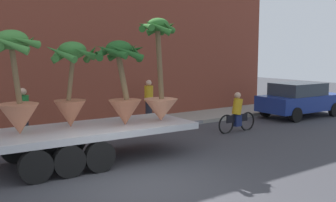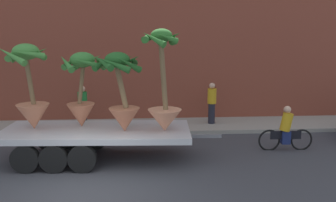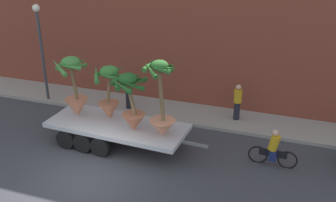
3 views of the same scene
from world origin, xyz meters
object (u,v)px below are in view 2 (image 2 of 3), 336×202
pedestrian_far_left (83,107)px  potted_palm_rear (122,93)px  potted_palm_front (82,91)px  potted_palm_middle (30,91)px  potted_palm_extra (163,92)px  flatbed_trailer (88,136)px  cyclist (286,131)px  pedestrian_near_gate (212,102)px

pedestrian_far_left → potted_palm_rear: bearing=-63.4°
potted_palm_front → pedestrian_far_left: bearing=99.6°
potted_palm_middle → potted_palm_extra: size_ratio=0.86×
flatbed_trailer → cyclist: cyclist is taller
potted_palm_rear → pedestrian_near_gate: (3.46, 3.95, -1.10)m
potted_palm_rear → cyclist: 5.63m
flatbed_trailer → pedestrian_far_left: 3.22m
potted_palm_front → potted_palm_middle: bearing=-173.8°
potted_palm_middle → pedestrian_near_gate: bearing=29.4°
potted_palm_rear → potted_palm_middle: (-2.75, 0.45, 0.02)m
cyclist → pedestrian_near_gate: bearing=121.3°
potted_palm_middle → pedestrian_near_gate: (6.21, 3.50, -1.12)m
pedestrian_near_gate → potted_palm_rear: bearing=-131.2°
pedestrian_far_left → pedestrian_near_gate: bearing=5.4°
potted_palm_middle → pedestrian_far_left: size_ratio=1.52×
flatbed_trailer → potted_palm_rear: size_ratio=2.86×
potted_palm_extra → potted_palm_middle: bearing=173.0°
flatbed_trailer → potted_palm_extra: size_ratio=2.24×
potted_palm_middle → pedestrian_near_gate: 7.22m
potted_palm_extra → potted_palm_rear: bearing=178.4°
cyclist → potted_palm_rear: bearing=-171.4°
cyclist → pedestrian_near_gate: 3.70m
flatbed_trailer → cyclist: (6.46, 0.49, -0.09)m
flatbed_trailer → potted_palm_front: (-0.17, 0.30, 1.36)m
potted_palm_rear → pedestrian_near_gate: 5.37m
flatbed_trailer → pedestrian_far_left: pedestrian_far_left is taller
potted_palm_extra → pedestrian_far_left: (-2.97, 3.50, -1.11)m
potted_palm_middle → pedestrian_near_gate: potted_palm_middle is taller
pedestrian_near_gate → pedestrian_far_left: 5.22m
cyclist → pedestrian_near_gate: (-1.91, 3.14, 0.37)m
flatbed_trailer → cyclist: size_ratio=3.67×
potted_palm_rear → pedestrian_far_left: 4.02m
potted_palm_extra → pedestrian_near_gate: 4.70m
flatbed_trailer → potted_palm_extra: 2.73m
flatbed_trailer → pedestrian_near_gate: 5.83m
potted_palm_rear → pedestrian_near_gate: potted_palm_rear is taller
flatbed_trailer → potted_palm_middle: bearing=175.3°
potted_palm_middle → cyclist: (8.12, 0.36, -1.49)m
potted_palm_rear → potted_palm_front: size_ratio=1.01×
potted_palm_extra → cyclist: bearing=11.5°
potted_palm_rear → pedestrian_far_left: (-1.73, 3.46, -1.10)m
cyclist → potted_palm_front: bearing=-178.3°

